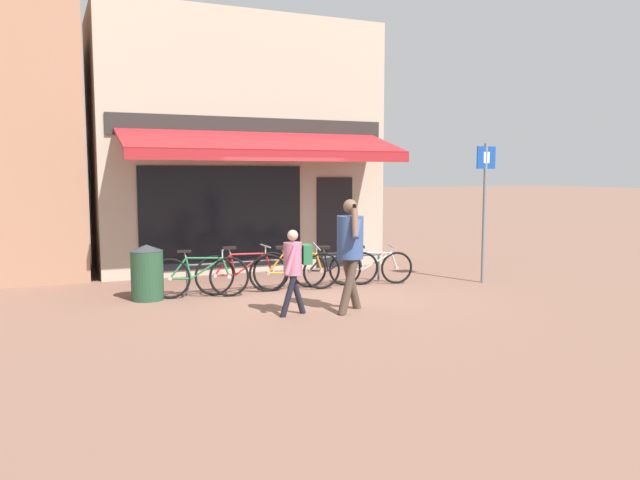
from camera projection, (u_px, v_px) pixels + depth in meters
name	position (u px, v px, depth m)	size (l,w,h in m)	color
ground_plane	(311.00, 294.00, 11.34)	(160.00, 160.00, 0.00)	brown
shop_front	(235.00, 146.00, 14.97)	(6.50, 4.68, 5.71)	tan
bike_rack_rail	(289.00, 263.00, 11.92)	(4.01, 0.04, 0.57)	#47494F
bicycle_green	(200.00, 276.00, 11.02)	(1.73, 0.54, 0.87)	black
bicycle_red	(244.00, 272.00, 11.39)	(1.82, 0.52, 0.88)	black
bicycle_orange	(295.00, 271.00, 11.62)	(1.75, 0.61, 0.89)	black
bicycle_black	(336.00, 268.00, 12.07)	(1.73, 0.59, 0.83)	black
bicycle_silver	(371.00, 267.00, 12.29)	(1.67, 0.60, 0.79)	black
pedestrian_adult	(350.00, 243.00, 9.80)	(0.59, 0.77, 1.80)	#47382D
pedestrian_child	(295.00, 262.00, 9.58)	(0.54, 0.42, 1.34)	black
litter_bin	(147.00, 272.00, 10.78)	(0.56, 0.56, 0.97)	#23472D
parking_sign	(485.00, 199.00, 12.39)	(0.44, 0.07, 2.78)	slate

